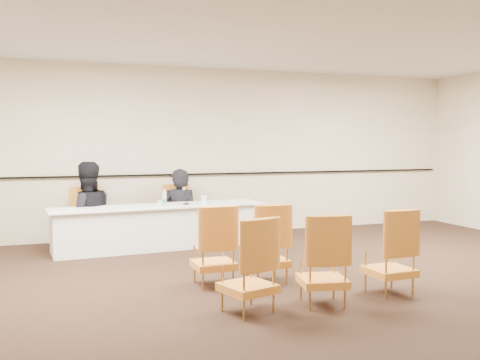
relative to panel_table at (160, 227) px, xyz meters
name	(u,v)px	position (x,y,z in m)	size (l,w,h in m)	color
floor	(310,290)	(1.13, -2.98, -0.34)	(10.00, 10.00, 0.00)	black
ceiling	(312,20)	(1.13, -2.98, 2.66)	(10.00, 10.00, 0.00)	silver
wall_back	(210,152)	(1.13, 1.02, 1.16)	(10.00, 0.04, 3.00)	beige
wall_rail	(211,174)	(1.13, 0.98, 0.76)	(9.80, 0.04, 0.03)	black
panel_table	(160,227)	(0.00, 0.00, 0.00)	(3.38, 0.79, 0.68)	white
panelist_main	(179,220)	(0.44, 0.55, 0.01)	(0.64, 0.42, 1.76)	black
panelist_main_chair	(179,213)	(0.44, 0.55, 0.14)	(0.50, 0.50, 0.95)	orange
panelist_second	(87,219)	(-1.09, 0.44, 0.12)	(0.89, 0.69, 1.82)	black
panelist_second_chair	(87,218)	(-1.09, 0.44, 0.14)	(0.50, 0.50, 0.95)	orange
papers	(187,205)	(0.43, -0.07, 0.34)	(0.30, 0.22, 0.00)	white
microphone	(186,196)	(0.42, -0.04, 0.48)	(0.10, 0.20, 0.28)	black
water_bottle	(164,197)	(0.08, 0.01, 0.46)	(0.08, 0.08, 0.25)	teal
drinking_glass	(160,203)	(-0.02, -0.10, 0.39)	(0.06, 0.06, 0.10)	silver
coffee_cup	(204,200)	(0.70, -0.07, 0.41)	(0.09, 0.09, 0.14)	white
aud_chair_front_left	(213,245)	(0.16, -2.42, 0.14)	(0.50, 0.50, 0.95)	orange
aud_chair_front_mid	(267,243)	(0.80, -2.51, 0.14)	(0.50, 0.50, 0.95)	orange
aud_chair_back_left	(248,265)	(0.19, -3.49, 0.14)	(0.50, 0.50, 0.95)	orange
aud_chair_back_mid	(323,259)	(1.00, -3.51, 0.14)	(0.50, 0.50, 0.95)	orange
aud_chair_back_right	(389,251)	(1.89, -3.39, 0.14)	(0.50, 0.50, 0.95)	orange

